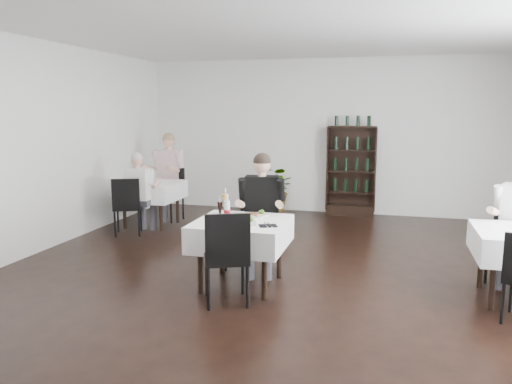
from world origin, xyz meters
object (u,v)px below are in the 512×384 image
at_px(potted_tree, 276,189).
at_px(diner_main, 261,204).
at_px(main_table, 241,233).
at_px(wine_shelf, 351,172).

distance_m(potted_tree, diner_main, 3.69).
relative_size(potted_tree, diner_main, 0.63).
bearing_deg(diner_main, potted_tree, 100.04).
xyz_separation_m(main_table, potted_tree, (-0.54, 4.14, -0.15)).
xyz_separation_m(wine_shelf, diner_main, (-0.80, -3.78, 0.02)).
distance_m(wine_shelf, potted_tree, 1.50).
bearing_deg(main_table, wine_shelf, 78.22).
bearing_deg(main_table, potted_tree, 97.45).
relative_size(main_table, diner_main, 0.69).
bearing_deg(wine_shelf, diner_main, -101.98).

